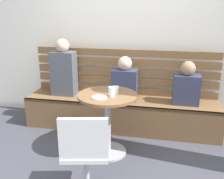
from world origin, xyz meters
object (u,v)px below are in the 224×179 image
object	(u,v)px
person_child_left	(125,81)
booth_bench	(121,113)
cafe_table	(108,113)
cup_water_clear	(112,92)
plate_small	(99,97)
person_child_middle	(187,86)
white_chair	(85,154)
cup_glass_short	(116,90)
person_adult	(64,70)

from	to	relation	value
person_child_left	booth_bench	bearing A→B (deg)	-174.05
booth_bench	cafe_table	distance (m)	0.76
booth_bench	cup_water_clear	size ratio (longest dim) A/B	24.55
plate_small	person_child_middle	bearing A→B (deg)	40.43
white_chair	cup_glass_short	xyz separation A→B (m)	(0.10, 0.87, 0.32)
person_adult	person_child_left	bearing A→B (deg)	-2.35
booth_bench	cup_water_clear	bearing A→B (deg)	-88.35
cup_glass_short	person_child_left	bearing A→B (deg)	89.62
cafe_table	cup_glass_short	world-z (taller)	cup_glass_short
white_chair	cup_water_clear	xyz separation A→B (m)	(0.08, 0.75, 0.33)
white_chair	person_child_middle	xyz separation A→B (m)	(0.92, 1.51, 0.23)
white_chair	person_adult	world-z (taller)	person_adult
cafe_table	person_adult	distance (m)	1.13
person_child_middle	plate_small	world-z (taller)	person_child_middle
cup_water_clear	cup_glass_short	distance (m)	0.13
person_adult	person_child_middle	xyz separation A→B (m)	(1.72, -0.04, -0.12)
booth_bench	plate_small	size ratio (longest dim) A/B	15.88
person_adult	person_child_left	xyz separation A→B (m)	(0.90, -0.04, -0.10)
booth_bench	white_chair	world-z (taller)	white_chair
cafe_table	cup_glass_short	bearing A→B (deg)	38.17
plate_small	person_child_left	bearing A→B (deg)	80.03
white_chair	person_adult	xyz separation A→B (m)	(-0.80, 1.55, 0.34)
plate_small	person_adult	bearing A→B (deg)	131.03
cafe_table	cup_glass_short	distance (m)	0.28
person_adult	plate_small	world-z (taller)	person_adult
person_child_left	person_adult	bearing A→B (deg)	177.65
person_child_middle	cup_glass_short	world-z (taller)	person_child_middle
cafe_table	cup_glass_short	xyz separation A→B (m)	(0.08, 0.06, 0.26)
person_adult	person_child_middle	world-z (taller)	person_adult
person_adult	plate_small	bearing A→B (deg)	-48.97
cup_water_clear	cup_glass_short	xyz separation A→B (m)	(0.02, 0.12, -0.02)
person_adult	cup_water_clear	xyz separation A→B (m)	(0.87, -0.80, -0.01)
person_child_left	white_chair	bearing A→B (deg)	-93.76
booth_bench	cafe_table	xyz separation A→B (m)	(-0.04, -0.69, 0.30)
cup_water_clear	cup_glass_short	world-z (taller)	cup_water_clear
white_chair	plate_small	xyz separation A→B (m)	(-0.05, 0.68, 0.28)
person_child_left	person_child_middle	size ratio (longest dim) A/B	1.05
booth_bench	person_adult	xyz separation A→B (m)	(-0.85, 0.04, 0.59)
cup_water_clear	person_child_left	bearing A→B (deg)	88.17
booth_bench	person_child_left	world-z (taller)	person_child_left
person_child_left	person_child_middle	bearing A→B (deg)	-0.12
white_chair	person_child_left	world-z (taller)	person_child_left
person_adult	plate_small	size ratio (longest dim) A/B	4.78
cafe_table	person_child_left	world-z (taller)	person_child_left
cafe_table	cup_water_clear	bearing A→B (deg)	-46.82
plate_small	booth_bench	bearing A→B (deg)	83.11
cafe_table	plate_small	size ratio (longest dim) A/B	4.35
booth_bench	person_child_middle	size ratio (longest dim) A/B	4.68
white_chair	cup_water_clear	distance (m)	0.82
person_child_left	plate_small	world-z (taller)	person_child_left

